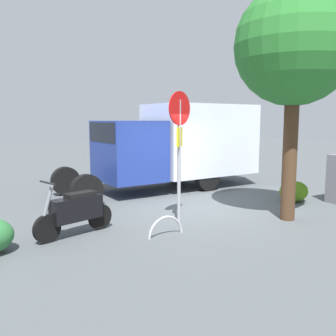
{
  "coord_description": "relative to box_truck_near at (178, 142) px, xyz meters",
  "views": [
    {
      "loc": [
        5.15,
        8.04,
        2.38
      ],
      "look_at": [
        0.59,
        -0.24,
        1.13
      ],
      "focal_mm": 39.2,
      "sensor_mm": 36.0,
      "label": 1
    }
  ],
  "objects": [
    {
      "name": "motorcycle",
      "position": [
        4.55,
        3.58,
        -1.08
      ],
      "size": [
        1.76,
        0.78,
        1.2
      ],
      "rotation": [
        0.0,
        0.0,
        0.31
      ],
      "color": "black",
      "rests_on": "ground"
    },
    {
      "name": "box_truck_near",
      "position": [
        0.0,
        0.0,
        0.0
      ],
      "size": [
        7.1,
        2.65,
        2.91
      ],
      "rotation": [
        0.0,
        0.0,
        0.07
      ],
      "color": "black",
      "rests_on": "ground"
    },
    {
      "name": "bike_rack_hoop",
      "position": [
        2.95,
        4.52,
        -1.6
      ],
      "size": [
        0.85,
        0.14,
        0.85
      ],
      "primitive_type": "torus",
      "rotation": [
        1.57,
        0.0,
        0.1
      ],
      "color": "#B7B7BC",
      "rests_on": "ground"
    },
    {
      "name": "shrub_mid_verge",
      "position": [
        -1.85,
        3.51,
        -1.3
      ],
      "size": [
        0.89,
        0.73,
        0.61
      ],
      "primitive_type": "ellipsoid",
      "color": "#487716",
      "rests_on": "ground"
    },
    {
      "name": "stop_sign",
      "position": [
        2.22,
        3.81,
        0.4
      ],
      "size": [
        0.71,
        0.33,
        3.01
      ],
      "color": "#9E9EA3",
      "rests_on": "ground"
    },
    {
      "name": "street_tree",
      "position": [
        -0.21,
        4.81,
        2.41
      ],
      "size": [
        2.74,
        2.74,
        5.43
      ],
      "color": "#47301E",
      "rests_on": "ground"
    },
    {
      "name": "ground_plane",
      "position": [
        1.29,
        2.9,
        -1.6
      ],
      "size": [
        60.0,
        60.0,
        0.0
      ],
      "primitive_type": "plane",
      "color": "#4B5053"
    }
  ]
}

